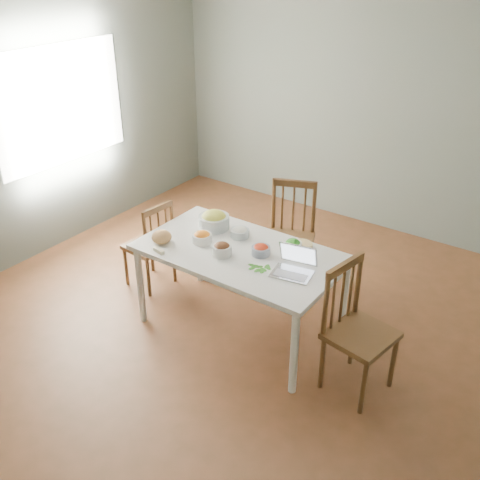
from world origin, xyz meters
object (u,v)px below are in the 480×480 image
Objects in this scene: chair_left at (148,243)px; laptop at (292,263)px; chair_right at (361,333)px; dining_table at (240,291)px; chair_far at (289,238)px; bread_boule at (162,237)px; bowl_squash at (214,220)px.

laptop reaches higher than chair_left.
dining_table is at bearing 95.72° from chair_right.
dining_table is 1.62× the size of chair_far.
laptop is at bearing -80.67° from chair_far.
chair_left reaches higher than dining_table.
chair_far is 1.13m from laptop.
laptop is at bearing 88.61° from chair_left.
chair_right is 0.71m from laptop.
dining_table is 0.85m from chair_far.
chair_left is (-1.14, 0.09, 0.06)m from dining_table.
bread_boule is at bearing -139.77° from chair_far.
chair_left is 2.28m from chair_right.
dining_table is at bearing 23.33° from bread_boule.
chair_right reaches higher than bread_boule.
laptop is at bearing -7.68° from dining_table.
chair_far and chair_right have the same top height.
bowl_squash is 0.99m from laptop.
dining_table is 6.15× the size of bowl_squash.
dining_table is at bearing 89.68° from chair_left.
chair_left is at bearing 163.89° from laptop.
chair_far reaches higher than laptop.
dining_table is 9.92× the size of bread_boule.
chair_left is 5.33× the size of bread_boule.
chair_far reaches higher than bread_boule.
bowl_squash is at bearing 103.22° from chair_left.
bread_boule is 0.50m from bowl_squash.
laptop reaches higher than bowl_squash.
chair_right is at bearing -60.62° from chair_far.
chair_far is 0.83m from bowl_squash.
dining_table is 1.14m from chair_left.
chair_right is (1.16, -0.93, -0.00)m from chair_far.
dining_table is 1.86× the size of chair_left.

